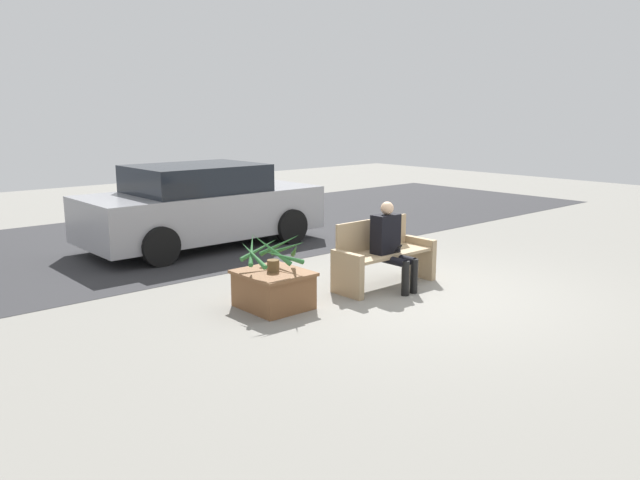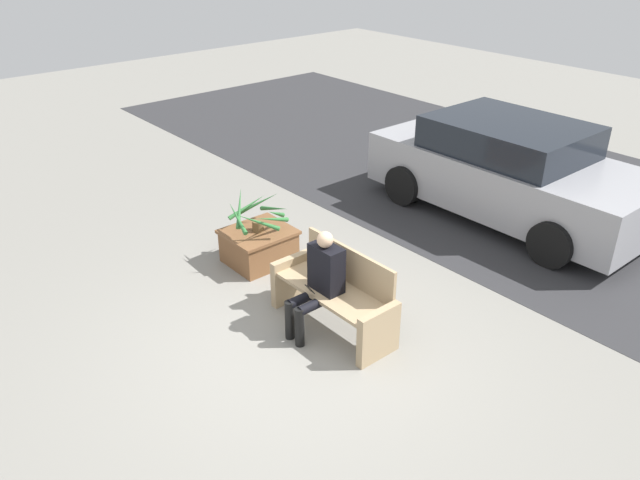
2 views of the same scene
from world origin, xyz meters
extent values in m
plane|color=gray|center=(0.00, 0.00, 0.00)|extent=(30.00, 30.00, 0.00)
cube|color=#2D2D30|center=(0.00, 5.51, 0.00)|extent=(20.00, 6.00, 0.01)
cube|color=tan|center=(-0.78, 0.51, 0.29)|extent=(0.09, 0.55, 0.58)
cube|color=tan|center=(0.67, 0.51, 0.29)|extent=(0.09, 0.55, 0.58)
cube|color=tan|center=(-0.06, 0.51, 0.46)|extent=(1.36, 0.50, 0.04)
cube|color=tan|center=(-0.06, 0.77, 0.69)|extent=(1.36, 0.04, 0.42)
cube|color=black|center=(-0.11, 0.47, 0.75)|extent=(0.38, 0.22, 0.53)
sphere|color=tan|center=(-0.11, 0.45, 1.10)|extent=(0.18, 0.18, 0.18)
cylinder|color=black|center=(-0.19, 0.25, 0.43)|extent=(0.11, 0.44, 0.11)
cylinder|color=black|center=(-0.02, 0.25, 0.43)|extent=(0.11, 0.44, 0.11)
cylinder|color=black|center=(-0.19, 0.03, 0.23)|extent=(0.10, 0.10, 0.46)
cylinder|color=black|center=(-0.02, 0.03, 0.23)|extent=(0.10, 0.10, 0.46)
cube|color=black|center=(-0.11, 0.24, 0.57)|extent=(0.07, 0.09, 0.12)
cube|color=brown|center=(-1.79, 0.76, 0.23)|extent=(0.71, 0.80, 0.46)
cube|color=brown|center=(-1.79, 0.76, 0.44)|extent=(0.76, 0.85, 0.04)
cylinder|color=brown|center=(-1.79, 0.76, 0.53)|extent=(0.15, 0.15, 0.14)
cone|color=#2D6B33|center=(-1.53, 0.80, 0.71)|extent=(0.15, 0.56, 0.27)
cone|color=#2D6B33|center=(-1.58, 0.90, 0.74)|extent=(0.35, 0.48, 0.33)
cone|color=#2D6B33|center=(-1.80, 1.03, 0.69)|extent=(0.57, 0.08, 0.23)
cone|color=#2D6B33|center=(-1.99, 0.92, 0.73)|extent=(0.38, 0.46, 0.32)
cone|color=#2D6B33|center=(-2.06, 0.78, 0.70)|extent=(0.11, 0.57, 0.25)
cone|color=#2D6B33|center=(-1.94, 0.59, 0.78)|extent=(0.41, 0.36, 0.41)
cone|color=#2D6B33|center=(-1.85, 0.49, 0.70)|extent=(0.56, 0.18, 0.26)
cone|color=#2D6B33|center=(-1.57, 0.61, 0.71)|extent=(0.36, 0.49, 0.28)
cube|color=#99999E|center=(-0.55, 4.48, 0.60)|extent=(4.20, 1.80, 0.78)
cube|color=black|center=(-0.65, 4.48, 1.22)|extent=(2.18, 1.66, 0.47)
cylinder|color=black|center=(0.75, 3.58, 0.31)|extent=(0.63, 0.18, 0.63)
cylinder|color=black|center=(0.75, 5.38, 0.31)|extent=(0.63, 0.18, 0.63)
cylinder|color=black|center=(-1.85, 3.58, 0.31)|extent=(0.63, 0.18, 0.63)
cylinder|color=black|center=(-1.85, 5.38, 0.31)|extent=(0.63, 0.18, 0.63)
camera|label=1|loc=(-6.21, -5.13, 2.36)|focal=35.00mm
camera|label=2|loc=(4.25, -3.31, 4.10)|focal=35.00mm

